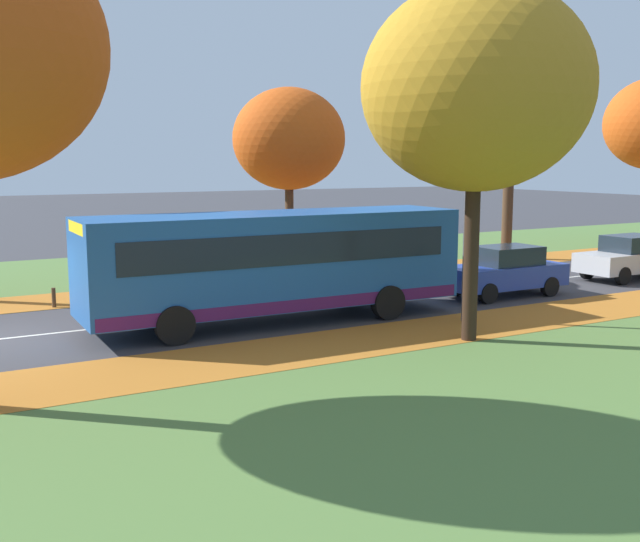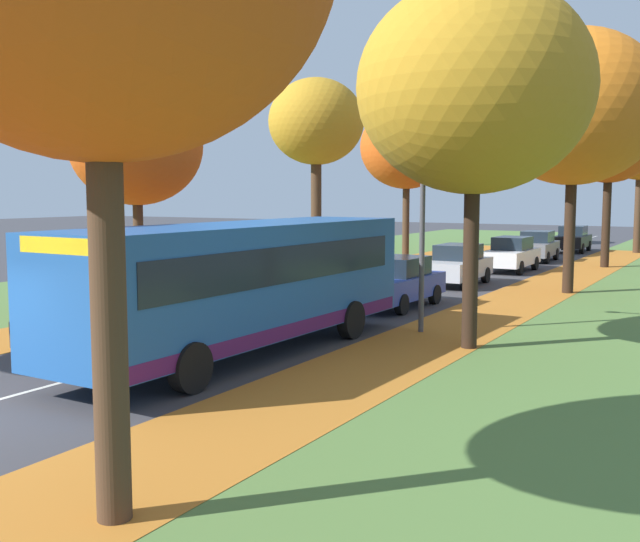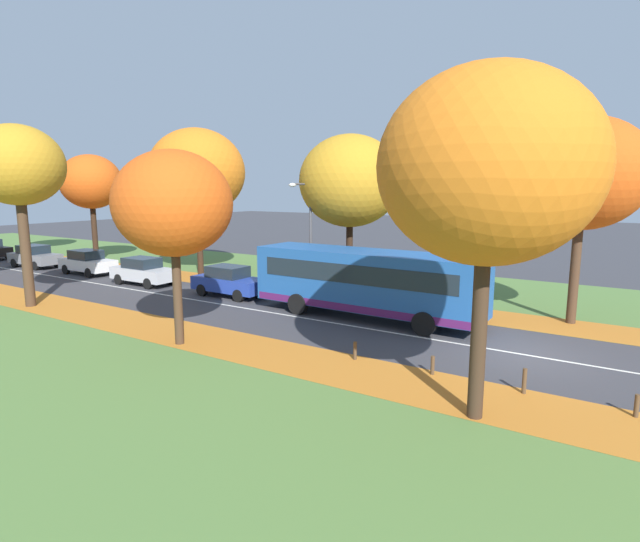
# 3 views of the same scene
# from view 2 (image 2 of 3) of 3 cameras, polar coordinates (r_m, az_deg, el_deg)

# --- Properties ---
(grass_verge_left) EXTENTS (12.00, 90.00, 0.01)m
(grass_verge_left) POSITION_cam_2_polar(r_m,az_deg,el_deg) (33.98, -7.59, -0.26)
(grass_verge_left) COLOR #517538
(grass_verge_left) RESTS_ON ground
(leaf_litter_left) EXTENTS (2.80, 60.00, 0.00)m
(leaf_litter_left) POSITION_cam_2_polar(r_m,az_deg,el_deg) (26.47, -7.65, -2.02)
(leaf_litter_left) COLOR #B26B23
(leaf_litter_left) RESTS_ON grass_verge_left
(leaf_litter_right) EXTENTS (2.80, 60.00, 0.00)m
(leaf_litter_right) POSITION_cam_2_polar(r_m,az_deg,el_deg) (22.12, 11.59, -3.67)
(leaf_litter_right) COLOR #B26B23
(leaf_litter_right) RESTS_ON grass_verge_right
(road_centre_line) EXTENTS (0.12, 80.00, 0.01)m
(road_centre_line) POSITION_cam_2_polar(r_m,az_deg,el_deg) (29.30, 6.80, -1.25)
(road_centre_line) COLOR silver
(road_centre_line) RESTS_ON ground
(tree_left_near) EXTENTS (4.20, 4.20, 7.05)m
(tree_left_near) POSITION_cam_2_polar(r_m,az_deg,el_deg) (24.64, -13.83, 9.24)
(tree_left_near) COLOR #422D1E
(tree_left_near) RESTS_ON ground
(tree_left_mid) EXTENTS (4.18, 4.18, 8.64)m
(tree_left_mid) POSITION_cam_2_polar(r_m,az_deg,el_deg) (33.22, -0.30, 11.21)
(tree_left_mid) COLOR #422D1E
(tree_left_mid) RESTS_ON ground
(tree_left_far) EXTENTS (5.12, 5.12, 8.48)m
(tree_left_far) POSITION_cam_2_polar(r_m,az_deg,el_deg) (41.82, 6.62, 9.36)
(tree_left_far) COLOR #422D1E
(tree_left_far) RESTS_ON ground
(tree_left_distant) EXTENTS (4.03, 4.03, 7.96)m
(tree_left_distant) POSITION_cam_2_polar(r_m,az_deg,el_deg) (53.60, 11.59, 8.46)
(tree_left_distant) COLOR #422D1E
(tree_left_distant) RESTS_ON ground
(tree_right_near) EXTENTS (5.43, 5.43, 8.51)m
(tree_right_near) POSITION_cam_2_polar(r_m,az_deg,el_deg) (17.97, 11.68, 13.49)
(tree_right_near) COLOR black
(tree_right_near) RESTS_ON ground
(tree_right_mid) EXTENTS (6.19, 6.19, 9.51)m
(tree_right_mid) POSITION_cam_2_polar(r_m,az_deg,el_deg) (28.88, 18.78, 11.72)
(tree_right_mid) COLOR black
(tree_right_mid) RESTS_ON ground
(tree_right_far) EXTENTS (4.51, 4.51, 8.21)m
(tree_right_far) POSITION_cam_2_polar(r_m,az_deg,el_deg) (39.44, 21.18, 9.18)
(tree_right_far) COLOR black
(tree_right_far) RESTS_ON ground
(bollard_fourth) EXTENTS (0.12, 0.12, 0.63)m
(bollard_fourth) POSITION_cam_2_polar(r_m,az_deg,el_deg) (19.22, -22.43, -4.53)
(bollard_fourth) COLOR #4C3823
(bollard_fourth) RESTS_ON ground
(streetlamp_right) EXTENTS (1.89, 0.28, 6.00)m
(streetlamp_right) POSITION_cam_2_polar(r_m,az_deg,el_deg) (19.82, 6.95, 6.13)
(streetlamp_right) COLOR #47474C
(streetlamp_right) RESTS_ON ground
(bus) EXTENTS (2.83, 10.45, 2.98)m
(bus) POSITION_cam_2_polar(r_m,az_deg,el_deg) (17.00, -5.82, -0.70)
(bus) COLOR #1E5199
(bus) RESTS_ON ground
(car_blue_lead) EXTENTS (1.83, 4.22, 1.62)m
(car_blue_lead) POSITION_cam_2_polar(r_m,az_deg,el_deg) (24.14, 5.90, -0.85)
(car_blue_lead) COLOR #233D9E
(car_blue_lead) RESTS_ON ground
(car_silver_following) EXTENTS (1.82, 4.22, 1.62)m
(car_silver_following) POSITION_cam_2_polar(r_m,az_deg,el_deg) (30.31, 10.41, 0.47)
(car_silver_following) COLOR #B7BABF
(car_silver_following) RESTS_ON ground
(car_white_third_in_line) EXTENTS (1.80, 4.21, 1.62)m
(car_white_third_in_line) POSITION_cam_2_polar(r_m,az_deg,el_deg) (36.10, 14.38, 1.26)
(car_white_third_in_line) COLOR silver
(car_white_third_in_line) RESTS_ON ground
(car_grey_fourth_in_line) EXTENTS (1.94, 4.28, 1.62)m
(car_grey_fourth_in_line) POSITION_cam_2_polar(r_m,az_deg,el_deg) (41.90, 16.20, 1.84)
(car_grey_fourth_in_line) COLOR slate
(car_grey_fourth_in_line) RESTS_ON ground
(car_black_trailing) EXTENTS (1.89, 4.25, 1.62)m
(car_black_trailing) POSITION_cam_2_polar(r_m,az_deg,el_deg) (49.21, 18.69, 2.34)
(car_black_trailing) COLOR black
(car_black_trailing) RESTS_ON ground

